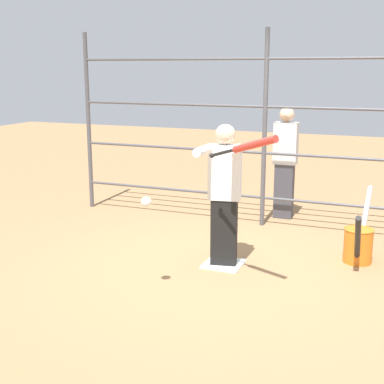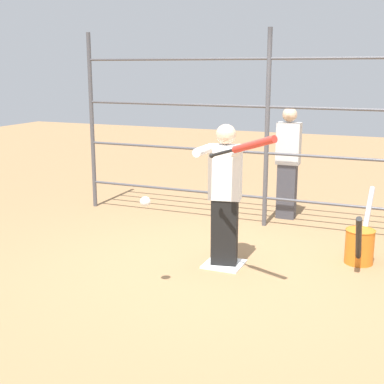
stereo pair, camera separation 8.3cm
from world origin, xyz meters
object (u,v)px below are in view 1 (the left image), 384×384
at_px(baseball_bat_swinging, 249,146).
at_px(bystander_behind_fence, 285,161).
at_px(batter, 224,191).
at_px(softball_in_flight, 146,202).
at_px(bat_bucket, 359,243).

bearing_deg(baseball_bat_swinging, bystander_behind_fence, -84.70).
relative_size(batter, baseball_bat_swinging, 1.98).
distance_m(batter, softball_in_flight, 1.05).
xyz_separation_m(bat_bucket, bystander_behind_fence, (1.14, -1.45, 0.59)).
bearing_deg(baseball_bat_swinging, softball_in_flight, 20.35).
height_order(batter, bystander_behind_fence, bystander_behind_fence).
bearing_deg(softball_in_flight, batter, -113.12).
xyz_separation_m(softball_in_flight, bat_bucket, (-1.73, -1.60, -0.67)).
bearing_deg(softball_in_flight, bystander_behind_fence, -101.03).
height_order(bat_bucket, bystander_behind_fence, bystander_behind_fence).
xyz_separation_m(baseball_bat_swinging, softball_in_flight, (0.85, 0.31, -0.51)).
xyz_separation_m(batter, bat_bucket, (-1.32, -0.64, -0.60)).
height_order(baseball_bat_swinging, bystander_behind_fence, bystander_behind_fence).
xyz_separation_m(softball_in_flight, bystander_behind_fence, (-0.60, -3.05, -0.08)).
relative_size(batter, softball_in_flight, 15.64).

